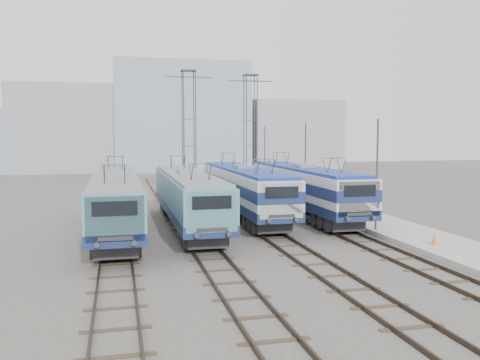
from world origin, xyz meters
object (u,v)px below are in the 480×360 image
locomotive_far_right (304,186)px  mast_front (377,177)px  safety_cone (435,239)px  mast_mid (305,165)px  locomotive_far_left (116,199)px  locomotive_center_right (244,187)px  catenary_tower_east (250,129)px  catenary_tower_west (189,128)px  locomotive_center_left (188,195)px  mast_rear (265,159)px

locomotive_far_right → mast_front: mast_front is taller
locomotive_far_right → safety_cone: (2.77, -11.90, -1.71)m
mast_mid → safety_cone: (0.92, -16.58, -2.92)m
locomotive_far_right → locomotive_far_left: bearing=-164.1°
locomotive_far_left → locomotive_center_right: (9.00, 4.24, 0.06)m
locomotive_center_right → catenary_tower_east: 15.54m
mast_mid → catenary_tower_west: bearing=137.1°
locomotive_far_right → locomotive_center_left: bearing=-162.8°
locomotive_far_left → locomotive_center_left: size_ratio=1.01×
mast_mid → safety_cone: size_ratio=12.34×
locomotive_center_left → catenary_tower_east: 20.04m
catenary_tower_east → mast_mid: (2.10, -10.00, -3.14)m
mast_mid → locomotive_far_right: bearing=-111.6°
locomotive_center_right → mast_rear: (6.35, 16.30, 1.22)m
mast_front → mast_rear: size_ratio=1.00×
catenary_tower_west → catenary_tower_east: 6.80m
locomotive_far_left → locomotive_center_left: 4.62m
locomotive_far_left → mast_rear: mast_rear is taller
locomotive_far_left → locomotive_center_right: locomotive_center_right is taller
catenary_tower_west → mast_front: size_ratio=1.71×
locomotive_far_left → locomotive_center_right: bearing=25.2°
catenary_tower_west → mast_rear: catenary_tower_west is taller
locomotive_far_right → safety_cone: 12.34m
catenary_tower_west → safety_cone: (9.52, -24.58, -6.06)m
locomotive_center_right → mast_front: bearing=-50.5°
locomotive_center_right → mast_rear: size_ratio=2.54×
locomotive_center_left → safety_cone: (11.77, -9.11, -1.61)m
locomotive_far_left → mast_mid: mast_mid is taller
locomotive_center_right → locomotive_far_right: bearing=-4.9°
catenary_tower_east → mast_mid: 10.69m
locomotive_far_left → catenary_tower_east: size_ratio=1.48×
catenary_tower_east → safety_cone: (3.02, -26.58, -6.06)m
locomotive_far_left → mast_rear: size_ratio=2.54×
locomotive_center_left → mast_front: bearing=-22.6°
catenary_tower_east → mast_rear: size_ratio=1.71×
mast_front → mast_rear: same height
catenary_tower_east → mast_rear: bearing=43.6°
locomotive_far_left → locomotive_center_left: locomotive_far_left is taller
locomotive_far_right → mast_rear: size_ratio=2.57×
locomotive_center_left → catenary_tower_east: size_ratio=1.46×
catenary_tower_west → safety_cone: catenary_tower_west is taller
locomotive_center_right → locomotive_far_left: bearing=-154.8°
catenary_tower_east → safety_cone: size_ratio=21.16×
catenary_tower_west → catenary_tower_east: same height
mast_mid → mast_rear: size_ratio=1.00×
catenary_tower_west → catenary_tower_east: (6.50, 2.00, 0.00)m
catenary_tower_west → mast_mid: 12.16m
catenary_tower_east → locomotive_center_right: bearing=-106.6°
mast_rear → catenary_tower_east: bearing=-136.4°
locomotive_center_left → locomotive_center_right: locomotive_center_right is taller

